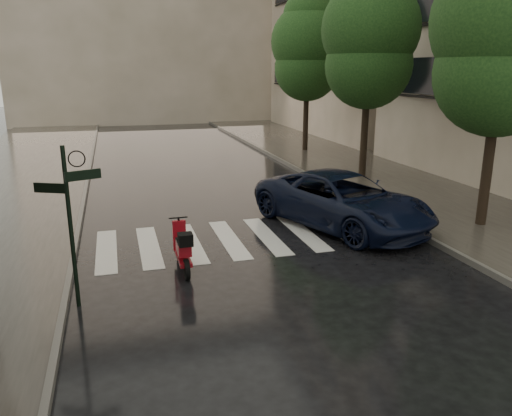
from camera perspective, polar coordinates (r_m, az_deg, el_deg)
ground at (r=7.71m, az=-11.36°, el=-19.49°), size 120.00×120.00×0.00m
sidewalk_far at (r=21.60m, az=13.76°, el=3.61°), size 5.50×60.00×0.12m
curb_near at (r=18.86m, az=-18.95°, el=1.54°), size 0.12×60.00×0.16m
curb_far at (r=20.37m, az=6.88°, el=3.28°), size 0.12×60.00×0.16m
crosswalk at (r=13.49m, az=-0.93°, el=-3.36°), size 7.85×3.20×0.01m
signpost at (r=9.71m, az=-20.51°, el=-0.70°), size 1.17×0.29×3.10m
tree_near at (r=15.08m, az=26.55°, el=17.59°), size 3.80×3.80×7.99m
tree_mid at (r=20.82m, az=12.90°, el=18.57°), size 3.80×3.80×8.34m
tree_far at (r=27.26m, az=5.92°, el=17.80°), size 3.80×3.80×8.16m
scooter at (r=11.31m, az=-8.37°, el=-4.68°), size 0.44×1.64×1.08m
parked_car at (r=14.46m, az=9.83°, el=0.87°), size 4.39×6.07×1.54m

